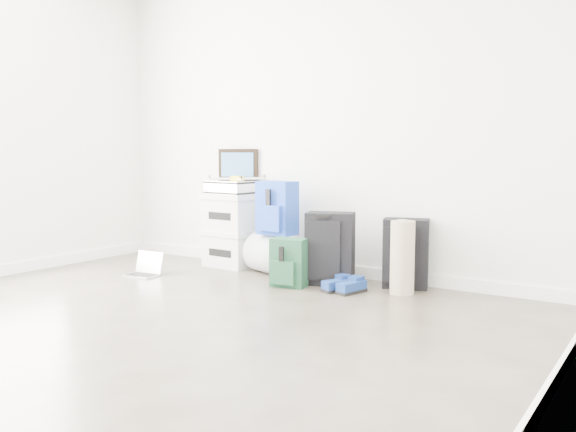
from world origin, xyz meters
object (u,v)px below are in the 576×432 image
Objects in this scene: briefcase at (232,187)px; laptop at (145,270)px; duffel_bag at (278,255)px; large_suitcase at (330,249)px; carry_on at (405,253)px; boxes_stack at (232,230)px.

briefcase is 1.10m from laptop.
large_suitcase is (0.56, -0.09, 0.11)m from duffel_bag.
duffel_bag is 0.58m from large_suitcase.
boxes_stack is at bearing 161.98° from carry_on.
laptop is at bearing -178.56° from large_suitcase.
briefcase is 1.79m from carry_on.
laptop is (-0.35, -0.77, -0.29)m from boxes_stack.
boxes_stack is 1.72m from carry_on.
briefcase is at bearing 161.98° from carry_on.
briefcase reaches higher than laptop.
boxes_stack reaches higher than duffel_bag.
large_suitcase is at bearing -176.92° from carry_on.
briefcase is at bearing 78.86° from boxes_stack.
briefcase is (0.00, 0.00, 0.40)m from boxes_stack.
laptop is (-0.96, -0.66, -0.13)m from duffel_bag.
briefcase reaches higher than large_suitcase.
boxes_stack is at bearing 150.96° from large_suitcase.
briefcase is 0.78× the size of carry_on.
large_suitcase is 1.98× the size of laptop.
boxes_stack is 0.40m from briefcase.
duffel_bag is 1.96× the size of laptop.
large_suitcase reaches higher than laptop.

